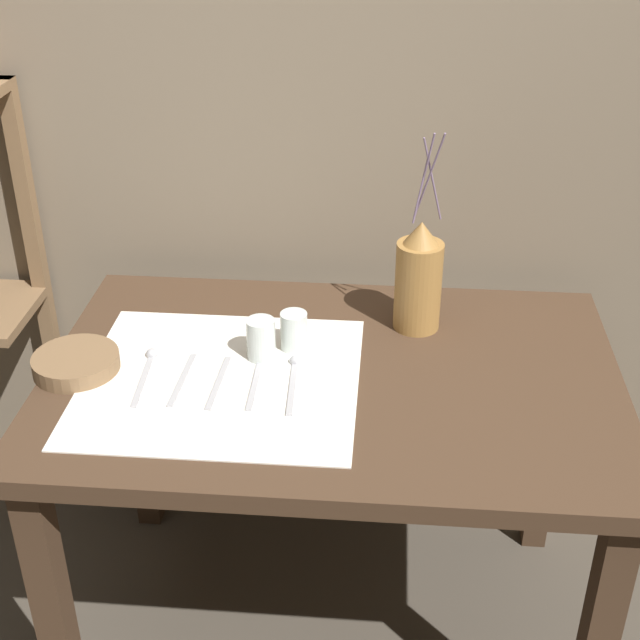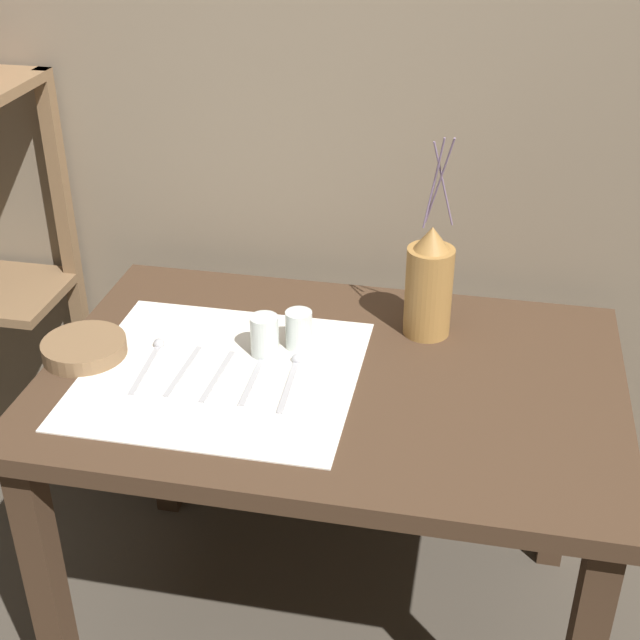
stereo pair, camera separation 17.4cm
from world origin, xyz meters
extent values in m
plane|color=#473F35|center=(0.00, 0.00, 0.00)|extent=(12.00, 12.00, 0.00)
cube|color=#7A6B56|center=(0.00, 0.50, 1.20)|extent=(7.00, 0.06, 2.40)
cube|color=#422D1E|center=(0.00, 0.00, 0.70)|extent=(1.16, 0.77, 0.04)
cube|color=#422D1E|center=(-0.52, -0.33, 0.34)|extent=(0.06, 0.06, 0.68)
cube|color=#422D1E|center=(-0.52, 0.33, 0.34)|extent=(0.06, 0.06, 0.68)
cube|color=#422D1E|center=(0.52, 0.33, 0.34)|extent=(0.06, 0.06, 0.68)
cube|color=brown|center=(-0.77, 0.43, 0.59)|extent=(0.04, 0.04, 1.19)
cube|color=white|center=(-0.22, -0.05, 0.72)|extent=(0.55, 0.51, 0.00)
cylinder|color=olive|center=(0.17, 0.20, 0.82)|extent=(0.10, 0.10, 0.20)
cone|color=olive|center=(0.17, 0.20, 0.95)|extent=(0.08, 0.08, 0.05)
cylinder|color=slate|center=(0.17, 0.19, 1.07)|extent=(0.03, 0.04, 0.20)
cylinder|color=slate|center=(0.18, 0.19, 1.07)|extent=(0.05, 0.04, 0.18)
cylinder|color=slate|center=(0.16, 0.19, 1.04)|extent=(0.03, 0.01, 0.14)
cylinder|color=slate|center=(0.18, 0.18, 1.07)|extent=(0.05, 0.05, 0.20)
cylinder|color=brown|center=(-0.52, -0.04, 0.74)|extent=(0.17, 0.17, 0.04)
cylinder|color=silver|center=(-0.15, 0.04, 0.77)|extent=(0.06, 0.06, 0.09)
cylinder|color=silver|center=(-0.09, 0.08, 0.77)|extent=(0.06, 0.06, 0.08)
cube|color=#A8A8AD|center=(-0.37, -0.07, 0.73)|extent=(0.02, 0.19, 0.00)
sphere|color=#A8A8AD|center=(-0.38, 0.02, 0.73)|extent=(0.02, 0.02, 0.02)
cube|color=#A8A8AD|center=(-0.29, -0.06, 0.73)|extent=(0.02, 0.19, 0.00)
cube|color=#A8A8AD|center=(-0.22, -0.06, 0.73)|extent=(0.02, 0.19, 0.00)
cube|color=#A8A8AD|center=(-0.15, -0.06, 0.73)|extent=(0.01, 0.19, 0.00)
cube|color=#A8A8AD|center=(-0.07, -0.07, 0.73)|extent=(0.02, 0.19, 0.00)
sphere|color=#A8A8AD|center=(-0.08, 0.02, 0.73)|extent=(0.02, 0.02, 0.02)
camera|label=1|loc=(0.10, -1.50, 1.71)|focal=50.00mm
camera|label=2|loc=(0.27, -1.48, 1.71)|focal=50.00mm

